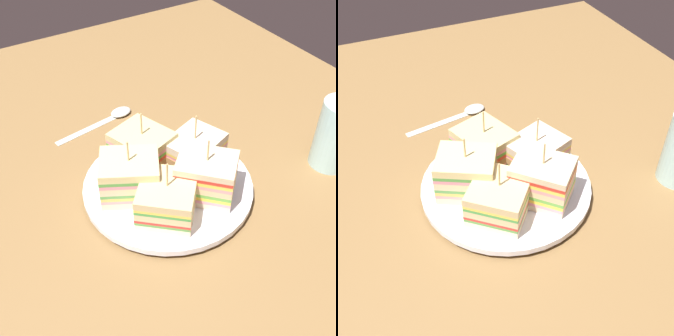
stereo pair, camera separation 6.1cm
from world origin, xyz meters
TOP-DOWN VIEW (x-y plane):
  - ground_plane at (0.00, 0.00)cm, footprint 116.92×98.60cm
  - plate at (0.00, 0.00)cm, footprint 24.50×24.50cm
  - sandwich_wedge_0 at (4.62, -2.97)cm, footprint 10.77×10.70cm
  - sandwich_wedge_1 at (4.36, 3.37)cm, footprint 10.03×9.99cm
  - sandwich_wedge_2 at (-1.29, 5.34)cm, footprint 8.84×9.73cm
  - sandwich_wedge_3 at (-5.41, -1.00)cm, footprint 9.75×9.03cm
  - sandwich_wedge_4 at (-1.09, -5.39)cm, footprint 9.52×10.11cm
  - spoon at (-21.07, 1.40)cm, footprint 4.50×15.38cm
  - drinking_glass at (7.69, 24.97)cm, footprint 6.13×6.13cm

SIDE VIEW (x-z plane):
  - ground_plane at x=0.00cm, z-range -1.80..0.00cm
  - spoon at x=-21.07cm, z-range -0.09..0.91cm
  - plate at x=0.00cm, z-range 0.18..1.90cm
  - sandwich_wedge_0 at x=4.62cm, z-range -0.11..8.49cm
  - sandwich_wedge_2 at x=-1.29cm, z-range -0.22..8.83cm
  - sandwich_wedge_3 at x=-5.41cm, z-range -0.01..9.32cm
  - drinking_glass at x=7.69cm, z-range -0.82..10.22cm
  - sandwich_wedge_4 at x=-1.09cm, z-range 0.18..9.32cm
  - sandwich_wedge_1 at x=4.36cm, z-range 0.09..9.50cm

